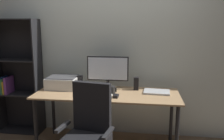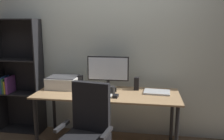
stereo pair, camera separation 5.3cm
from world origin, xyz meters
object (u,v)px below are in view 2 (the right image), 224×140
(office_chair, at_px, (86,138))
(laptop, at_px, (157,92))
(printer, at_px, (63,82))
(speaker_left, at_px, (80,81))
(desk, at_px, (107,99))
(keyboard, at_px, (100,95))
(speaker_right, at_px, (136,84))
(mouse, at_px, (116,96))
(monitor, at_px, (108,70))
(bookshelf, at_px, (19,77))
(coffee_mug, at_px, (112,90))

(office_chair, bearing_deg, laptop, 57.27)
(printer, bearing_deg, laptop, -2.29)
(speaker_left, bearing_deg, desk, -25.69)
(keyboard, bearing_deg, office_chair, -95.71)
(speaker_left, distance_m, speaker_right, 0.76)
(printer, bearing_deg, mouse, -22.38)
(keyboard, bearing_deg, speaker_right, 37.30)
(printer, bearing_deg, monitor, 5.49)
(speaker_right, relative_size, bookshelf, 0.10)
(speaker_right, relative_size, office_chair, 0.17)
(speaker_right, relative_size, printer, 0.43)
(office_chair, bearing_deg, mouse, 76.06)
(keyboard, distance_m, coffee_mug, 0.18)
(coffee_mug, height_order, bookshelf, bookshelf)
(mouse, xyz_separation_m, office_chair, (-0.23, -0.51, -0.30))
(speaker_right, height_order, printer, speaker_right)
(coffee_mug, distance_m, speaker_right, 0.37)
(coffee_mug, xyz_separation_m, bookshelf, (-1.46, 0.37, 0.02))
(office_chair, bearing_deg, speaker_right, 72.64)
(laptop, height_order, bookshelf, bookshelf)
(desk, distance_m, laptop, 0.63)
(speaker_left, bearing_deg, laptop, -5.58)
(speaker_left, distance_m, bookshelf, 1.00)
(keyboard, height_order, speaker_left, speaker_left)
(printer, xyz_separation_m, office_chair, (0.53, -0.82, -0.36))
(printer, height_order, office_chair, office_chair)
(speaker_left, height_order, office_chair, office_chair)
(desk, xyz_separation_m, keyboard, (-0.06, -0.15, 0.09))
(speaker_left, bearing_deg, bookshelf, 171.60)
(bookshelf, bearing_deg, printer, -14.36)
(coffee_mug, height_order, speaker_right, speaker_right)
(mouse, relative_size, coffee_mug, 0.93)
(bookshelf, bearing_deg, speaker_right, -4.78)
(printer, distance_m, office_chair, 1.04)
(keyboard, height_order, office_chair, office_chair)
(monitor, distance_m, speaker_right, 0.41)
(monitor, relative_size, bookshelf, 0.33)
(keyboard, distance_m, bookshelf, 1.42)
(monitor, distance_m, speaker_left, 0.41)
(coffee_mug, bearing_deg, keyboard, -137.48)
(keyboard, xyz_separation_m, speaker_right, (0.42, 0.34, 0.08))
(keyboard, bearing_deg, printer, 150.23)
(speaker_right, bearing_deg, laptop, -20.84)
(speaker_left, height_order, printer, speaker_left)
(coffee_mug, bearing_deg, desk, 152.11)
(speaker_right, bearing_deg, office_chair, -117.28)
(laptop, bearing_deg, monitor, 174.64)
(keyboard, xyz_separation_m, bookshelf, (-1.33, 0.49, 0.06))
(speaker_left, bearing_deg, printer, -167.36)
(mouse, distance_m, laptop, 0.55)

